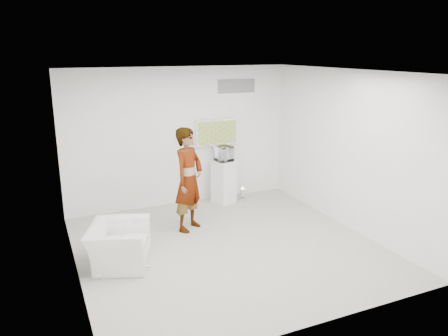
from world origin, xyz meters
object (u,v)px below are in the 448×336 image
at_px(pedestal, 224,182).
at_px(floor_uplight, 243,194).
at_px(tv, 217,132).
at_px(person, 189,180).
at_px(armchair, 119,245).

bearing_deg(pedestal, floor_uplight, -2.51).
xyz_separation_m(tv, person, (-1.18, -1.42, -0.56)).
bearing_deg(pedestal, person, -137.37).
bearing_deg(floor_uplight, tv, 147.55).
bearing_deg(tv, pedestal, -82.89).
bearing_deg(floor_uplight, person, -146.81).
bearing_deg(person, floor_uplight, -4.24).
bearing_deg(armchair, tv, -27.95).
relative_size(person, armchair, 1.92).
relative_size(pedestal, floor_uplight, 3.42).
xyz_separation_m(tv, armchair, (-2.70, -2.33, -1.22)).
relative_size(tv, armchair, 0.97).
height_order(armchair, pedestal, pedestal).
bearing_deg(floor_uplight, armchair, -147.90).
xyz_separation_m(pedestal, floor_uplight, (0.47, -0.02, -0.34)).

